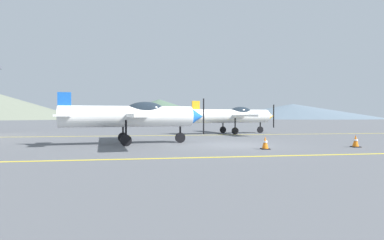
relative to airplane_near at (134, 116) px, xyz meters
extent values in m
plane|color=#54565B|center=(5.09, -1.28, -1.51)|extent=(400.00, 400.00, 0.00)
cube|color=yellow|center=(5.09, -5.82, -1.50)|extent=(80.00, 0.16, 0.01)
cube|color=yellow|center=(5.09, 6.72, -1.50)|extent=(80.00, 0.16, 0.01)
cylinder|color=white|center=(-0.30, -0.04, -0.04)|extent=(6.96, 1.98, 1.11)
cone|color=blue|center=(3.46, 0.44, -0.04)|extent=(0.82, 1.03, 0.94)
cube|color=black|center=(3.86, 0.49, -0.04)|extent=(0.06, 0.13, 2.02)
ellipsoid|color=#1E2833|center=(0.61, 0.08, 0.29)|extent=(2.12, 1.16, 0.91)
cube|color=white|center=(0.10, 0.01, 0.01)|extent=(2.23, 8.96, 0.16)
cube|color=white|center=(-3.40, -0.44, 0.01)|extent=(1.04, 2.70, 0.10)
cube|color=blue|center=(-3.40, -0.44, 0.56)|extent=(0.65, 0.20, 1.21)
cylinder|color=black|center=(2.51, 0.32, -0.72)|extent=(0.10, 0.10, 1.02)
cylinder|color=black|center=(2.51, 0.32, -1.22)|extent=(0.58, 0.19, 0.57)
cylinder|color=black|center=(-0.36, -1.17, -0.72)|extent=(0.10, 0.10, 1.02)
cylinder|color=black|center=(-0.36, -1.17, -1.22)|extent=(0.58, 0.19, 0.57)
cylinder|color=black|center=(-0.64, 1.04, -0.72)|extent=(0.10, 0.10, 1.02)
cylinder|color=black|center=(-0.64, 1.04, -1.22)|extent=(0.58, 0.19, 0.57)
cylinder|color=white|center=(7.71, 8.24, -0.04)|extent=(6.96, 2.41, 1.11)
cone|color=#F2A519|center=(11.43, 8.96, -0.04)|extent=(0.88, 1.06, 0.94)
cube|color=black|center=(11.83, 9.04, -0.04)|extent=(0.06, 0.13, 2.02)
ellipsoid|color=#1E2833|center=(8.61, 8.41, 0.29)|extent=(2.16, 1.28, 0.91)
cube|color=white|center=(8.11, 8.32, 0.01)|extent=(2.79, 8.94, 0.16)
cube|color=white|center=(4.64, 7.64, 0.01)|extent=(1.20, 2.71, 0.10)
cube|color=#F2A519|center=(4.64, 7.64, 0.56)|extent=(0.65, 0.24, 1.21)
cylinder|color=black|center=(10.49, 8.78, -0.72)|extent=(0.10, 0.10, 1.02)
cylinder|color=black|center=(10.49, 8.78, -1.22)|extent=(0.58, 0.23, 0.57)
cylinder|color=black|center=(7.73, 7.11, -0.72)|extent=(0.10, 0.10, 1.02)
cylinder|color=black|center=(7.73, 7.11, -1.22)|extent=(0.58, 0.23, 0.57)
cylinder|color=black|center=(7.30, 9.29, -0.72)|extent=(0.10, 0.10, 1.02)
cylinder|color=black|center=(7.30, 9.29, -1.22)|extent=(0.58, 0.23, 0.57)
cube|color=black|center=(10.50, -3.35, -1.49)|extent=(0.36, 0.36, 0.04)
cone|color=orange|center=(10.50, -3.35, -1.19)|extent=(0.29, 0.29, 0.55)
cylinder|color=white|center=(10.50, -3.35, -1.17)|extent=(0.20, 0.20, 0.08)
cube|color=black|center=(5.88, -3.55, -1.49)|extent=(0.36, 0.36, 0.04)
cone|color=orange|center=(5.88, -3.55, -1.19)|extent=(0.29, 0.29, 0.55)
cylinder|color=white|center=(5.88, -3.55, -1.17)|extent=(0.20, 0.20, 0.08)
cone|color=#4C6651|center=(7.67, 122.97, 2.90)|extent=(54.28, 54.28, 8.82)
cone|color=slate|center=(76.31, 132.09, 2.24)|extent=(85.48, 85.48, 7.50)
camera|label=1|loc=(0.48, -16.68, 0.00)|focal=28.96mm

